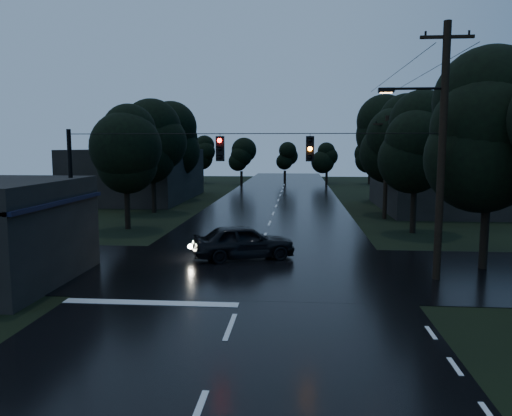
# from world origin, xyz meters

# --- Properties ---
(main_road) EXTENTS (12.00, 120.00, 0.02)m
(main_road) POSITION_xyz_m (0.00, 30.00, 0.00)
(main_road) COLOR black
(main_road) RESTS_ON ground
(cross_street) EXTENTS (60.00, 9.00, 0.02)m
(cross_street) POSITION_xyz_m (0.00, 12.00, 0.00)
(cross_street) COLOR black
(cross_street) RESTS_ON ground
(building_far_right) EXTENTS (10.00, 14.00, 4.40)m
(building_far_right) POSITION_xyz_m (14.00, 34.00, 2.20)
(building_far_right) COLOR black
(building_far_right) RESTS_ON ground
(building_far_left) EXTENTS (10.00, 16.00, 5.00)m
(building_far_left) POSITION_xyz_m (-14.00, 40.00, 2.50)
(building_far_left) COLOR black
(building_far_left) RESTS_ON ground
(utility_pole_main) EXTENTS (3.50, 0.30, 10.00)m
(utility_pole_main) POSITION_xyz_m (7.41, 11.00, 5.26)
(utility_pole_main) COLOR black
(utility_pole_main) RESTS_ON ground
(utility_pole_far) EXTENTS (2.00, 0.30, 7.50)m
(utility_pole_far) POSITION_xyz_m (8.30, 28.00, 3.88)
(utility_pole_far) COLOR black
(utility_pole_far) RESTS_ON ground
(anchor_pole_left) EXTENTS (0.18, 0.18, 6.00)m
(anchor_pole_left) POSITION_xyz_m (-7.50, 11.00, 3.00)
(anchor_pole_left) COLOR black
(anchor_pole_left) RESTS_ON ground
(span_signals) EXTENTS (15.00, 0.37, 1.12)m
(span_signals) POSITION_xyz_m (0.56, 10.99, 5.24)
(span_signals) COLOR black
(span_signals) RESTS_ON ground
(tree_corner_near) EXTENTS (4.48, 4.48, 9.44)m
(tree_corner_near) POSITION_xyz_m (10.00, 13.00, 5.99)
(tree_corner_near) COLOR black
(tree_corner_near) RESTS_ON ground
(tree_left_a) EXTENTS (3.92, 3.92, 8.26)m
(tree_left_a) POSITION_xyz_m (-9.00, 22.00, 5.24)
(tree_left_a) COLOR black
(tree_left_a) RESTS_ON ground
(tree_left_b) EXTENTS (4.20, 4.20, 8.85)m
(tree_left_b) POSITION_xyz_m (-9.60, 30.00, 5.62)
(tree_left_b) COLOR black
(tree_left_b) RESTS_ON ground
(tree_left_c) EXTENTS (4.48, 4.48, 9.44)m
(tree_left_c) POSITION_xyz_m (-10.20, 40.00, 5.99)
(tree_left_c) COLOR black
(tree_left_c) RESTS_ON ground
(tree_right_a) EXTENTS (4.20, 4.20, 8.85)m
(tree_right_a) POSITION_xyz_m (9.00, 22.00, 5.62)
(tree_right_a) COLOR black
(tree_right_a) RESTS_ON ground
(tree_right_b) EXTENTS (4.48, 4.48, 9.44)m
(tree_right_b) POSITION_xyz_m (9.60, 30.00, 5.99)
(tree_right_b) COLOR black
(tree_right_b) RESTS_ON ground
(tree_right_c) EXTENTS (4.76, 4.76, 10.03)m
(tree_right_c) POSITION_xyz_m (10.20, 40.00, 6.37)
(tree_right_c) COLOR black
(tree_right_c) RESTS_ON ground
(car) EXTENTS (5.18, 3.39, 1.64)m
(car) POSITION_xyz_m (-0.60, 14.09, 0.82)
(car) COLOR black
(car) RESTS_ON ground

